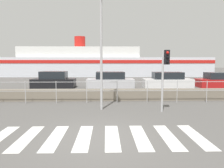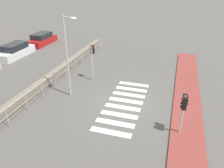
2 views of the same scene
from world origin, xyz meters
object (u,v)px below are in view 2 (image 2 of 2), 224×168
at_px(parked_car_white, 15,51).
at_px(parked_car_red, 42,39).
at_px(streetlamp, 68,49).
at_px(traffic_light_near, 184,105).
at_px(traffic_light_far, 92,55).

height_order(parked_car_white, parked_car_red, parked_car_white).
distance_m(streetlamp, parked_car_white, 11.79).
relative_size(streetlamp, parked_car_white, 1.27).
bearing_deg(parked_car_red, traffic_light_near, -127.53).
height_order(traffic_light_far, parked_car_white, traffic_light_far).
bearing_deg(traffic_light_near, parked_car_white, 64.52).
bearing_deg(streetlamp, parked_car_white, 58.13).
xyz_separation_m(traffic_light_near, traffic_light_far, (5.22, 7.14, 0.26)).
distance_m(traffic_light_near, streetlamp, 8.07).
height_order(traffic_light_far, streetlamp, streetlamp).
xyz_separation_m(traffic_light_far, parked_car_white, (3.01, 10.13, -1.55)).
height_order(streetlamp, parked_car_white, streetlamp).
bearing_deg(traffic_light_far, parked_car_red, 51.54).
bearing_deg(streetlamp, traffic_light_near, -106.23).
xyz_separation_m(traffic_light_near, streetlamp, (2.21, 7.58, 1.66)).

